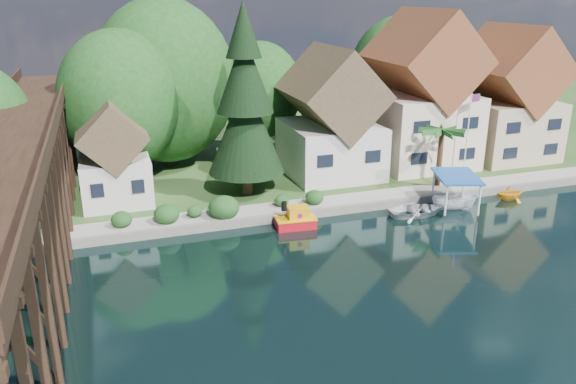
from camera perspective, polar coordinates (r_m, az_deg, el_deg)
name	(u,v)px	position (r m, az deg, el deg)	size (l,w,h in m)	color
ground	(323,271)	(33.72, 3.59, -7.98)	(140.00, 140.00, 0.00)	black
bank	(212,136)	(64.52, -7.76, 5.69)	(140.00, 52.00, 0.50)	#274A1D
seawall	(333,211)	(41.72, 4.61, -1.94)	(60.00, 0.40, 0.62)	slate
promenade	(351,199)	(43.52, 6.38, -0.76)	(50.00, 2.60, 0.06)	gray
trestle_bridge	(25,187)	(34.66, -25.13, 0.50)	(4.12, 44.18, 9.30)	black
house_left	(331,122)	(48.49, 4.37, 7.11)	(7.64, 8.64, 11.02)	beige
house_center	(421,100)	(52.75, 13.37, 9.08)	(8.65, 9.18, 13.89)	beige
house_right	(507,102)	(57.67, 21.32, 8.50)	(8.15, 8.64, 12.45)	#C1AA8A
shed	(114,160)	(43.74, -17.22, 3.11)	(5.09, 5.40, 7.85)	beige
bg_trees	(247,91)	(51.11, -4.21, 10.22)	(49.90, 13.30, 10.57)	#382314
shrubs	(215,207)	(40.16, -7.44, -1.51)	(15.76, 2.47, 1.70)	#193A15
conifer	(245,105)	(43.02, -4.37, 8.76)	(5.93, 5.93, 14.61)	#382314
palm_tree	(442,133)	(46.82, 15.37, 5.79)	(4.66, 4.66, 5.11)	#382314
flagpole	(469,128)	(49.08, 17.94, 6.23)	(1.11, 0.41, 7.39)	white
tugboat	(296,219)	(39.30, 0.83, -2.80)	(2.94, 1.80, 2.04)	red
boat_white_a	(417,209)	(42.67, 13.00, -1.70)	(3.11, 4.36, 0.90)	silver
boat_canopy	(455,195)	(44.16, 16.61, -0.29)	(4.13, 4.98, 2.75)	white
boat_yellow	(510,191)	(47.99, 21.67, 0.06)	(2.18, 2.52, 1.33)	yellow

